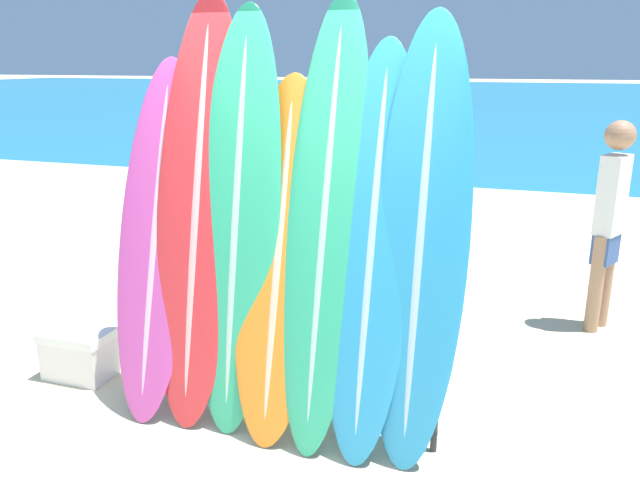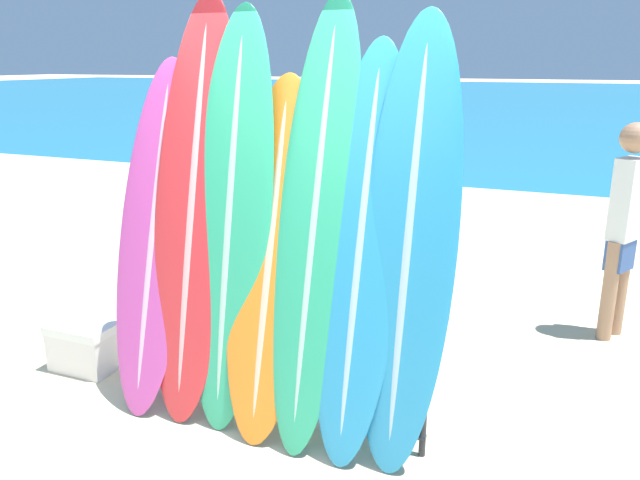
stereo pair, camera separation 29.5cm
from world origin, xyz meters
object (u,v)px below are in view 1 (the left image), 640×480
person_mid_beach (344,179)px  surfboard_slot_5 (372,252)px  cooler_box (83,351)px  surfboard_slot_2 (237,224)px  surfboard_slot_4 (325,225)px  surfboard_slot_3 (279,261)px  person_near_water (609,219)px  surfboard_slot_6 (420,244)px  surfboard_slot_0 (156,241)px  surfboard_rack (280,348)px  surfboard_slot_1 (198,213)px

person_mid_beach → surfboard_slot_5: bearing=103.0°
surfboard_slot_5 → cooler_box: size_ratio=4.86×
surfboard_slot_2 → surfboard_slot_4: surfboard_slot_4 is taller
surfboard_slot_3 → person_near_water: size_ratio=1.22×
surfboard_slot_2 → surfboard_slot_6: size_ratio=1.02×
surfboard_slot_0 → surfboard_slot_3: 0.84m
surfboard_rack → surfboard_slot_5: 0.87m
surfboard_slot_5 → cooler_box: bearing=176.6°
surfboard_slot_5 → cooler_box: surfboard_slot_5 is taller
surfboard_slot_5 → cooler_box: 2.40m
surfboard_slot_0 → surfboard_slot_2: (0.56, 0.01, 0.15)m
surfboard_slot_2 → person_near_water: (2.31, 2.18, -0.31)m
surfboard_rack → cooler_box: surfboard_rack is taller
surfboard_slot_2 → surfboard_slot_4: 0.55m
surfboard_slot_6 → cooler_box: (-2.44, 0.12, -1.07)m
surfboard_slot_6 → surfboard_rack: bearing=-177.5°
surfboard_slot_3 → cooler_box: size_ratio=4.44×
surfboard_slot_1 → surfboard_slot_5: (1.10, -0.02, -0.14)m
person_mid_beach → cooler_box: bearing=64.8°
surfboard_slot_6 → person_near_water: 2.51m
surfboard_slot_0 → person_near_water: size_ratio=1.27×
surfboard_slot_0 → surfboard_slot_6: (1.67, 0.01, 0.13)m
surfboard_slot_0 → person_mid_beach: 3.23m
surfboard_slot_2 → person_near_water: bearing=43.3°
surfboard_slot_0 → cooler_box: surfboard_slot_0 is taller
surfboard_slot_5 → person_near_water: (1.48, 2.19, -0.22)m
surfboard_slot_5 → surfboard_slot_6: 0.28m
surfboard_slot_4 → cooler_box: (-1.89, 0.09, -1.13)m
surfboard_slot_3 → person_mid_beach: size_ratio=1.21×
surfboard_slot_0 → person_near_water: bearing=37.3°
surfboard_slot_3 → cooler_box: surfboard_slot_3 is taller
person_near_water → cooler_box: bearing=-32.0°
surfboard_slot_4 → surfboard_slot_3: bearing=-169.4°
surfboard_slot_1 → surfboard_slot_6: (1.37, -0.01, -0.07)m
surfboard_slot_0 → surfboard_slot_4: 1.13m
surfboard_slot_4 → person_mid_beach: 3.28m
surfboard_rack → surfboard_slot_0: 1.04m
surfboard_slot_1 → surfboard_rack: bearing=-5.4°
surfboard_rack → surfboard_slot_6: surfboard_slot_6 is taller
surfboard_slot_1 → surfboard_slot_5: surfboard_slot_1 is taller
surfboard_slot_2 → surfboard_slot_4: bearing=2.5°
surfboard_slot_0 → surfboard_slot_2: bearing=1.3°
surfboard_rack → person_near_water: 3.05m
surfboard_slot_3 → person_near_water: surfboard_slot_3 is taller
surfboard_slot_5 → person_mid_beach: bearing=108.5°
surfboard_slot_4 → cooler_box: 2.20m
surfboard_slot_2 → person_mid_beach: size_ratio=1.43×
surfboard_slot_4 → cooler_box: surfboard_slot_4 is taller
surfboard_slot_1 → cooler_box: surfboard_slot_1 is taller
surfboard_slot_3 → person_mid_beach: bearing=99.1°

